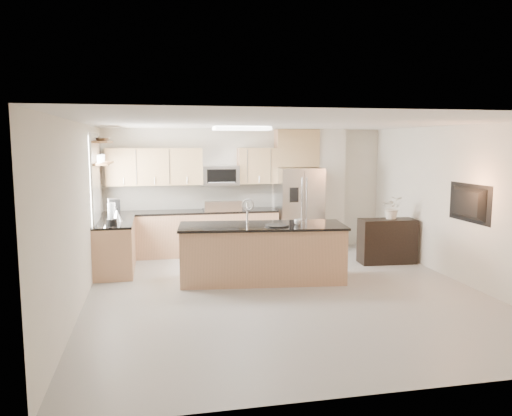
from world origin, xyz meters
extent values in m
plane|color=gray|center=(0.00, 0.00, 0.00)|extent=(6.50, 6.50, 0.00)
cube|color=silver|center=(0.00, 0.00, 2.60)|extent=(6.00, 6.50, 0.02)
cube|color=beige|center=(0.00, 3.25, 1.30)|extent=(6.00, 0.02, 2.60)
cube|color=beige|center=(0.00, -3.25, 1.30)|extent=(6.00, 0.02, 2.60)
cube|color=beige|center=(-3.00, 0.00, 1.30)|extent=(0.02, 6.50, 2.60)
cube|color=beige|center=(3.00, 0.00, 1.30)|extent=(0.02, 6.50, 2.60)
cube|color=tan|center=(-1.23, 2.92, 0.44)|extent=(3.55, 0.65, 0.88)
cube|color=black|center=(-1.23, 2.92, 0.90)|extent=(3.55, 0.66, 0.04)
cube|color=white|center=(-1.23, 3.24, 1.18)|extent=(3.55, 0.02, 0.52)
cube|color=tan|center=(-2.67, 1.85, 0.44)|extent=(0.65, 1.50, 0.88)
cube|color=black|center=(-2.67, 1.85, 0.90)|extent=(0.66, 1.50, 0.04)
cube|color=black|center=(-0.60, 2.92, 0.45)|extent=(0.76, 0.64, 0.90)
cube|color=black|center=(-0.60, 2.92, 0.92)|extent=(0.76, 0.62, 0.03)
cube|color=silver|center=(-0.60, 2.62, 1.03)|extent=(0.76, 0.04, 0.22)
cube|color=#AB7C5C|center=(-1.94, 3.08, 1.83)|extent=(1.92, 0.33, 0.75)
cube|color=#AB7C5C|center=(0.19, 3.08, 1.83)|extent=(0.82, 0.33, 0.75)
cube|color=silver|center=(-0.60, 3.05, 1.63)|extent=(0.76, 0.40, 0.40)
cube|color=black|center=(-0.60, 2.85, 1.63)|extent=(0.60, 0.02, 0.28)
cube|color=silver|center=(1.06, 2.88, 0.89)|extent=(0.92, 0.75, 1.78)
cube|color=gray|center=(1.06, 2.50, 0.89)|extent=(0.02, 0.01, 1.69)
cube|color=black|center=(0.84, 2.48, 1.25)|extent=(0.18, 0.03, 0.30)
cube|color=silver|center=(1.82, 3.10, 1.30)|extent=(0.60, 0.30, 2.60)
cube|color=white|center=(-2.98, 1.85, 1.65)|extent=(0.03, 1.05, 1.55)
cube|color=white|center=(-2.97, 1.85, 1.65)|extent=(0.03, 1.15, 1.65)
cube|color=brown|center=(-2.85, 1.95, 1.95)|extent=(0.30, 1.20, 0.04)
cube|color=brown|center=(-2.85, 1.95, 2.32)|extent=(0.30, 1.20, 0.04)
cube|color=white|center=(-0.40, 1.60, 2.56)|extent=(1.00, 0.50, 0.06)
cube|color=tan|center=(-0.21, 0.73, 0.46)|extent=(2.78, 1.23, 0.91)
cube|color=black|center=(-0.21, 0.73, 0.93)|extent=(2.85, 1.30, 0.04)
cube|color=black|center=(-0.42, 0.73, 0.92)|extent=(0.57, 0.41, 0.01)
cylinder|color=silver|center=(-0.42, 0.96, 1.12)|extent=(0.03, 0.03, 0.34)
torus|color=silver|center=(-0.42, 0.90, 1.27)|extent=(0.21, 0.03, 0.21)
cube|color=black|center=(2.42, 1.46, 0.43)|extent=(1.09, 0.51, 0.85)
imported|color=white|center=(0.37, 0.61, 1.00)|extent=(0.16, 0.16, 0.10)
cylinder|color=black|center=(-0.01, 0.54, 0.96)|extent=(0.44, 0.44, 0.02)
cylinder|color=black|center=(-2.67, 1.33, 0.98)|extent=(0.17, 0.17, 0.12)
cylinder|color=silver|center=(-2.67, 1.33, 1.17)|extent=(0.13, 0.13, 0.27)
cone|color=silver|center=(-2.62, 1.81, 1.03)|extent=(0.20, 0.20, 0.22)
cylinder|color=black|center=(-2.62, 1.81, 1.15)|extent=(0.04, 0.04, 0.04)
cube|color=black|center=(-2.69, 2.15, 1.11)|extent=(0.24, 0.27, 0.37)
cylinder|color=silver|center=(-2.69, 2.08, 1.02)|extent=(0.12, 0.12, 0.13)
imported|color=silver|center=(-2.85, 2.08, 2.38)|extent=(0.44, 0.44, 0.08)
imported|color=beige|center=(2.50, 1.46, 1.19)|extent=(0.75, 0.70, 0.67)
imported|color=black|center=(2.91, -0.20, 1.35)|extent=(0.14, 1.08, 0.62)
camera|label=1|loc=(-1.97, -7.28, 2.31)|focal=35.00mm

